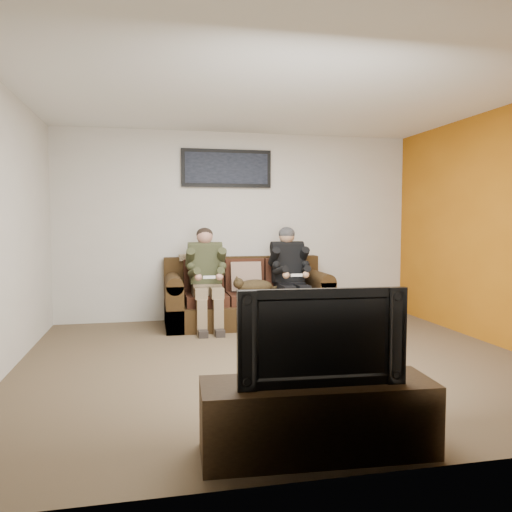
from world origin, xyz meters
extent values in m
plane|color=brown|center=(0.00, 0.00, 0.00)|extent=(5.00, 5.00, 0.00)
plane|color=silver|center=(0.00, 0.00, 2.60)|extent=(5.00, 5.00, 0.00)
plane|color=beige|center=(0.00, 2.25, 1.30)|extent=(5.00, 0.00, 5.00)
plane|color=beige|center=(0.00, -2.25, 1.30)|extent=(5.00, 0.00, 5.00)
plane|color=beige|center=(-2.50, 0.00, 1.30)|extent=(0.00, 4.50, 4.50)
plane|color=beige|center=(2.50, 0.00, 1.30)|extent=(0.00, 4.50, 4.50)
plane|color=#B56512|center=(2.49, 0.00, 1.30)|extent=(0.00, 4.50, 4.50)
cube|color=#33210F|center=(0.02, 1.75, 0.15)|extent=(2.15, 0.93, 0.29)
cube|color=#33210F|center=(0.02, 2.12, 0.59)|extent=(2.15, 0.20, 0.59)
cube|color=#33210F|center=(-0.95, 1.75, 0.29)|extent=(0.22, 0.93, 0.59)
cube|color=#33210F|center=(0.99, 1.75, 0.29)|extent=(0.22, 0.93, 0.59)
cylinder|color=#33210F|center=(-0.95, 1.75, 0.59)|extent=(0.22, 0.93, 0.22)
cylinder|color=#33210F|center=(0.99, 1.75, 0.59)|extent=(0.22, 0.93, 0.22)
cube|color=#3B1D12|center=(-0.53, 1.70, 0.36)|extent=(0.53, 0.59, 0.14)
cube|color=#3B1D12|center=(-0.53, 1.98, 0.65)|extent=(0.53, 0.14, 0.43)
cube|color=#3B1D12|center=(0.02, 1.70, 0.36)|extent=(0.53, 0.59, 0.14)
cube|color=#3B1D12|center=(0.02, 1.98, 0.65)|extent=(0.53, 0.14, 0.43)
cube|color=#3B1D12|center=(0.57, 1.70, 0.36)|extent=(0.53, 0.59, 0.14)
cube|color=#3B1D12|center=(0.57, 1.98, 0.65)|extent=(0.53, 0.14, 0.43)
cube|color=#947461|center=(0.02, 1.87, 0.63)|extent=(0.41, 0.20, 0.41)
cube|color=tan|center=(-0.63, 2.10, 0.88)|extent=(0.44, 0.22, 0.08)
cube|color=#836E52|center=(-0.53, 1.67, 0.50)|extent=(0.36, 0.30, 0.14)
cube|color=#353821|center=(-0.53, 1.77, 0.80)|extent=(0.40, 0.30, 0.53)
cylinder|color=#353821|center=(-0.53, 1.79, 1.01)|extent=(0.44, 0.18, 0.18)
sphere|color=#AA7461|center=(-0.53, 1.81, 1.17)|extent=(0.21, 0.21, 0.21)
cube|color=#836E52|center=(-0.63, 1.47, 0.49)|extent=(0.15, 0.42, 0.13)
cube|color=#836E52|center=(-0.43, 1.47, 0.49)|extent=(0.15, 0.42, 0.13)
cube|color=#836E52|center=(-0.63, 1.27, 0.22)|extent=(0.12, 0.13, 0.43)
cube|color=#836E52|center=(-0.43, 1.27, 0.22)|extent=(0.12, 0.13, 0.43)
cube|color=black|center=(-0.63, 1.19, 0.04)|extent=(0.11, 0.26, 0.08)
cube|color=black|center=(-0.43, 1.19, 0.04)|extent=(0.11, 0.26, 0.08)
cylinder|color=#353821|center=(-0.73, 1.70, 0.90)|extent=(0.11, 0.30, 0.28)
cylinder|color=#353821|center=(-0.33, 1.70, 0.90)|extent=(0.11, 0.30, 0.28)
cylinder|color=#353821|center=(-0.70, 1.48, 0.74)|extent=(0.14, 0.32, 0.15)
cylinder|color=#353821|center=(-0.36, 1.48, 0.74)|extent=(0.14, 0.32, 0.15)
sphere|color=#AA7461|center=(-0.66, 1.36, 0.69)|extent=(0.09, 0.09, 0.09)
sphere|color=#AA7461|center=(-0.40, 1.36, 0.69)|extent=(0.09, 0.09, 0.09)
cube|color=white|center=(-0.53, 1.34, 0.69)|extent=(0.15, 0.04, 0.03)
ellipsoid|color=black|center=(-0.53, 1.83, 1.20)|extent=(0.22, 0.22, 0.17)
cube|color=black|center=(0.57, 1.67, 0.50)|extent=(0.36, 0.30, 0.14)
cube|color=black|center=(0.57, 1.77, 0.80)|extent=(0.40, 0.30, 0.53)
cylinder|color=black|center=(0.57, 1.79, 1.01)|extent=(0.44, 0.18, 0.18)
sphere|color=#A77C5D|center=(0.57, 1.81, 1.17)|extent=(0.21, 0.21, 0.21)
cube|color=black|center=(0.47, 1.47, 0.49)|extent=(0.15, 0.42, 0.13)
cube|color=black|center=(0.67, 1.47, 0.49)|extent=(0.15, 0.42, 0.13)
cube|color=black|center=(0.47, 1.27, 0.22)|extent=(0.12, 0.13, 0.43)
cube|color=black|center=(0.67, 1.27, 0.22)|extent=(0.12, 0.13, 0.43)
cube|color=black|center=(0.47, 1.19, 0.04)|extent=(0.11, 0.26, 0.08)
cube|color=black|center=(0.67, 1.19, 0.04)|extent=(0.11, 0.26, 0.08)
cylinder|color=black|center=(0.37, 1.70, 0.90)|extent=(0.11, 0.30, 0.28)
cylinder|color=black|center=(0.77, 1.70, 0.90)|extent=(0.11, 0.30, 0.28)
cylinder|color=black|center=(0.40, 1.48, 0.74)|extent=(0.14, 0.32, 0.15)
cylinder|color=black|center=(0.74, 1.48, 0.74)|extent=(0.14, 0.32, 0.15)
sphere|color=#A77C5D|center=(0.44, 1.36, 0.69)|extent=(0.09, 0.09, 0.09)
sphere|color=#A77C5D|center=(0.70, 1.36, 0.69)|extent=(0.09, 0.09, 0.09)
cube|color=white|center=(0.57, 1.34, 0.69)|extent=(0.15, 0.04, 0.03)
ellipsoid|color=black|center=(0.57, 1.81, 1.20)|extent=(0.22, 0.22, 0.19)
ellipsoid|color=#47361C|center=(0.09, 1.58, 0.53)|extent=(0.47, 0.26, 0.19)
sphere|color=#47361C|center=(-0.13, 1.55, 0.58)|extent=(0.14, 0.14, 0.14)
cone|color=#47361C|center=(-0.15, 1.52, 0.65)|extent=(0.04, 0.04, 0.04)
cone|color=#47361C|center=(-0.15, 1.59, 0.65)|extent=(0.04, 0.04, 0.04)
cylinder|color=#47361C|center=(0.33, 1.63, 0.49)|extent=(0.26, 0.13, 0.08)
cube|color=black|center=(-0.18, 2.22, 2.10)|extent=(1.25, 0.04, 0.52)
cube|color=black|center=(-0.18, 2.19, 2.10)|extent=(1.15, 0.01, 0.42)
cube|color=#302010|center=(-0.28, -1.95, 0.22)|extent=(1.40, 0.52, 0.43)
imported|color=black|center=(-0.28, -1.95, 0.71)|extent=(0.98, 0.18, 0.56)
camera|label=1|loc=(-1.23, -4.68, 1.37)|focal=35.00mm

